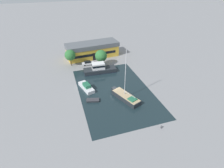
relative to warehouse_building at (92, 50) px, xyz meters
name	(u,v)px	position (x,y,z in m)	size (l,w,h in m)	color
ground_plane	(114,91)	(0.68, -28.59, -3.17)	(440.00, 440.00, 0.00)	gray
water_canal	(114,91)	(0.68, -28.59, -3.17)	(21.76, 34.22, 0.01)	#19282D
warehouse_building	(92,50)	(0.00, 0.00, 0.00)	(23.12, 10.22, 6.26)	gold
quay_tree_near_building	(101,56)	(1.30, -9.97, 1.02)	(4.68, 4.68, 6.54)	brown
quay_tree_by_water	(70,55)	(-10.15, -6.23, 1.27)	(4.21, 4.21, 6.55)	brown
parked_car	(88,63)	(-3.66, -7.68, -2.36)	(4.71, 1.79, 1.61)	silver
sailboat_moored	(126,97)	(2.40, -33.63, -2.34)	(6.32, 10.69, 15.26)	#23282D
motor_cruiser	(99,69)	(-0.74, -15.05, -1.83)	(12.21, 4.62, 3.73)	#23282D
small_dinghy	(93,100)	(-6.97, -31.67, -2.87)	(3.97, 2.50, 0.58)	#23282D
cabin_boat	(86,87)	(-7.51, -24.88, -2.39)	(4.21, 7.61, 2.12)	silver
mooring_bollard	(161,127)	(6.33, -46.93, -2.71)	(0.34, 0.34, 0.85)	#47474C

